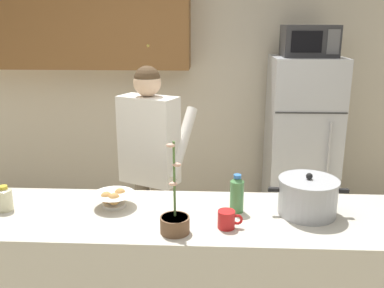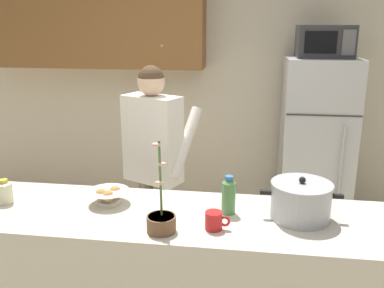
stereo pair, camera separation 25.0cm
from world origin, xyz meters
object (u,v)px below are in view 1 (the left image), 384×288
at_px(cooking_pot, 308,196).
at_px(coffee_mug, 227,219).
at_px(bottle_near_edge, 237,194).
at_px(potted_orchid, 175,221).
at_px(bottle_mid_counter, 4,198).
at_px(microwave, 309,41).
at_px(bread_bowl, 114,199).
at_px(person_near_pot, 150,152).
at_px(refrigerator, 301,143).

relative_size(cooking_pot, coffee_mug, 3.35).
distance_m(bottle_near_edge, potted_orchid, 0.42).
bearing_deg(bottle_mid_counter, potted_orchid, -12.39).
distance_m(microwave, bottle_mid_counter, 2.84).
bearing_deg(microwave, coffee_mug, -111.64).
bearing_deg(bread_bowl, cooking_pot, -2.02).
xyz_separation_m(person_near_pot, potted_orchid, (0.27, -1.00, -0.05)).
relative_size(refrigerator, cooking_pot, 3.75).
relative_size(person_near_pot, bottle_mid_counter, 11.28).
bearing_deg(coffee_mug, bottle_near_edge, 73.20).
bearing_deg(potted_orchid, microwave, 62.76).
xyz_separation_m(person_near_pot, coffee_mug, (0.53, -0.93, -0.07)).
bearing_deg(bread_bowl, bottle_near_edge, -2.49).
distance_m(person_near_pot, cooking_pot, 1.23).
distance_m(person_near_pot, bread_bowl, 0.72).
relative_size(coffee_mug, bottle_near_edge, 0.59).
height_order(cooking_pot, potted_orchid, potted_orchid).
relative_size(cooking_pot, bottle_near_edge, 1.98).
bearing_deg(bottle_mid_counter, cooking_pot, 1.28).
distance_m(coffee_mug, bread_bowl, 0.68).
bearing_deg(refrigerator, bread_bowl, -128.97).
bearing_deg(coffee_mug, cooking_pot, 23.11).
height_order(microwave, bottle_mid_counter, microwave).
relative_size(person_near_pot, bottle_near_edge, 7.50).
bearing_deg(refrigerator, cooking_pot, -100.46).
xyz_separation_m(refrigerator, coffee_mug, (-0.78, -1.99, 0.15)).
height_order(refrigerator, cooking_pot, refrigerator).
xyz_separation_m(microwave, person_near_pot, (-1.32, -1.04, -0.75)).
distance_m(person_near_pot, bottle_near_edge, 0.95).
xyz_separation_m(refrigerator, bread_bowl, (-1.43, -1.76, 0.15)).
height_order(bottle_mid_counter, potted_orchid, potted_orchid).
relative_size(refrigerator, potted_orchid, 3.39).
relative_size(cooking_pot, bottle_mid_counter, 2.98).
relative_size(microwave, bottle_mid_counter, 3.26).
height_order(bread_bowl, bottle_mid_counter, bottle_mid_counter).
distance_m(cooking_pot, potted_orchid, 0.76).
xyz_separation_m(person_near_pot, cooking_pot, (0.98, -0.74, -0.01)).
height_order(cooking_pot, coffee_mug, cooking_pot).
height_order(microwave, bread_bowl, microwave).
bearing_deg(person_near_pot, coffee_mug, -60.23).
bearing_deg(bottle_near_edge, bottle_mid_counter, -177.99).
height_order(coffee_mug, bottle_near_edge, bottle_near_edge).
relative_size(cooking_pot, bread_bowl, 1.79).
height_order(person_near_pot, bread_bowl, person_near_pot).
height_order(refrigerator, bottle_mid_counter, refrigerator).
distance_m(person_near_pot, bottle_mid_counter, 1.06).
bearing_deg(bottle_mid_counter, coffee_mug, -7.02).
xyz_separation_m(person_near_pot, bottle_mid_counter, (-0.71, -0.78, -0.05)).
height_order(refrigerator, microwave, microwave).
height_order(refrigerator, bottle_near_edge, refrigerator).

